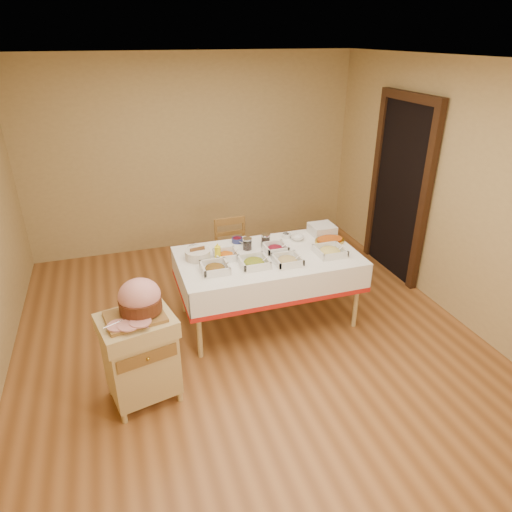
{
  "coord_description": "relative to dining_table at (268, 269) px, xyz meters",
  "views": [
    {
      "loc": [
        -1.1,
        -3.61,
        2.78
      ],
      "look_at": [
        0.14,
        0.2,
        0.82
      ],
      "focal_mm": 32.0,
      "sensor_mm": 36.0,
      "label": 1
    }
  ],
  "objects": [
    {
      "name": "room_shell",
      "position": [
        -0.3,
        -0.3,
        0.7
      ],
      "size": [
        5.0,
        5.0,
        5.0
      ],
      "color": "brown",
      "rests_on": "ground"
    },
    {
      "name": "doorway",
      "position": [
        1.9,
        0.6,
        0.51
      ],
      "size": [
        0.09,
        1.1,
        2.2
      ],
      "color": "black",
      "rests_on": "ground"
    },
    {
      "name": "dining_table",
      "position": [
        0.0,
        0.0,
        0.0
      ],
      "size": [
        1.82,
        1.02,
        0.76
      ],
      "color": "tan",
      "rests_on": "ground"
    },
    {
      "name": "butcher_cart",
      "position": [
        -1.38,
        -0.81,
        -0.15
      ],
      "size": [
        0.65,
        0.58,
        0.8
      ],
      "color": "tan",
      "rests_on": "ground"
    },
    {
      "name": "dining_chair",
      "position": [
        -0.17,
        0.71,
        -0.15
      ],
      "size": [
        0.4,
        0.38,
        0.88
      ],
      "color": "brown",
      "rests_on": "ground"
    },
    {
      "name": "ham_on_board",
      "position": [
        -1.33,
        -0.77,
        0.33
      ],
      "size": [
        0.47,
        0.44,
        0.31
      ],
      "color": "brown",
      "rests_on": "butcher_cart"
    },
    {
      "name": "serving_dish_a",
      "position": [
        -0.59,
        -0.17,
        0.2
      ],
      "size": [
        0.26,
        0.25,
        0.11
      ],
      "color": "silver",
      "rests_on": "dining_table"
    },
    {
      "name": "serving_dish_b",
      "position": [
        -0.2,
        -0.17,
        0.2
      ],
      "size": [
        0.27,
        0.27,
        0.11
      ],
      "color": "silver",
      "rests_on": "dining_table"
    },
    {
      "name": "serving_dish_c",
      "position": [
        0.12,
        -0.23,
        0.2
      ],
      "size": [
        0.26,
        0.26,
        0.1
      ],
      "color": "silver",
      "rests_on": "dining_table"
    },
    {
      "name": "serving_dish_d",
      "position": [
        0.61,
        -0.17,
        0.2
      ],
      "size": [
        0.28,
        0.28,
        0.11
      ],
      "color": "silver",
      "rests_on": "dining_table"
    },
    {
      "name": "serving_dish_e",
      "position": [
        -0.42,
        0.07,
        0.2
      ],
      "size": [
        0.23,
        0.22,
        0.11
      ],
      "color": "silver",
      "rests_on": "dining_table"
    },
    {
      "name": "serving_dish_f",
      "position": [
        0.1,
        0.06,
        0.2
      ],
      "size": [
        0.24,
        0.23,
        0.11
      ],
      "color": "silver",
      "rests_on": "dining_table"
    },
    {
      "name": "small_bowl_left",
      "position": [
        -0.7,
        0.32,
        0.19
      ],
      "size": [
        0.13,
        0.13,
        0.06
      ],
      "color": "silver",
      "rests_on": "dining_table"
    },
    {
      "name": "small_bowl_mid",
      "position": [
        -0.21,
        0.4,
        0.19
      ],
      "size": [
        0.12,
        0.12,
        0.05
      ],
      "color": "navy",
      "rests_on": "dining_table"
    },
    {
      "name": "small_bowl_right",
      "position": [
        0.34,
        0.35,
        0.19
      ],
      "size": [
        0.1,
        0.1,
        0.05
      ],
      "color": "silver",
      "rests_on": "dining_table"
    },
    {
      "name": "bowl_white_imported",
      "position": [
        -0.14,
        0.38,
        0.18
      ],
      "size": [
        0.19,
        0.19,
        0.04
      ],
      "primitive_type": "imported",
      "rotation": [
        0.0,
        0.0,
        0.3
      ],
      "color": "silver",
      "rests_on": "dining_table"
    },
    {
      "name": "bowl_small_imported",
      "position": [
        0.43,
        0.26,
        0.18
      ],
      "size": [
        0.19,
        0.19,
        0.05
      ],
      "primitive_type": "imported",
      "rotation": [
        0.0,
        0.0,
        -0.43
      ],
      "color": "silver",
      "rests_on": "dining_table"
    },
    {
      "name": "preserve_jar_left",
      "position": [
        -0.16,
        0.2,
        0.22
      ],
      "size": [
        0.1,
        0.1,
        0.13
      ],
      "color": "silver",
      "rests_on": "dining_table"
    },
    {
      "name": "preserve_jar_right",
      "position": [
        0.06,
        0.24,
        0.22
      ],
      "size": [
        0.1,
        0.1,
        0.12
      ],
      "color": "silver",
      "rests_on": "dining_table"
    },
    {
      "name": "mustard_bottle",
      "position": [
        -0.51,
        0.04,
        0.25
      ],
      "size": [
        0.06,
        0.06,
        0.19
      ],
      "color": "yellow",
      "rests_on": "dining_table"
    },
    {
      "name": "bread_basket",
      "position": [
        -0.69,
        0.14,
        0.21
      ],
      "size": [
        0.25,
        0.25,
        0.11
      ],
      "color": "silver",
      "rests_on": "dining_table"
    },
    {
      "name": "plate_stack",
      "position": [
        0.76,
        0.33,
        0.22
      ],
      "size": [
        0.26,
        0.26,
        0.11
      ],
      "color": "silver",
      "rests_on": "dining_table"
    },
    {
      "name": "brass_platter",
      "position": [
        0.74,
        0.1,
        0.18
      ],
      "size": [
        0.33,
        0.24,
        0.04
      ],
      "color": "#B49532",
      "rests_on": "dining_table"
    }
  ]
}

